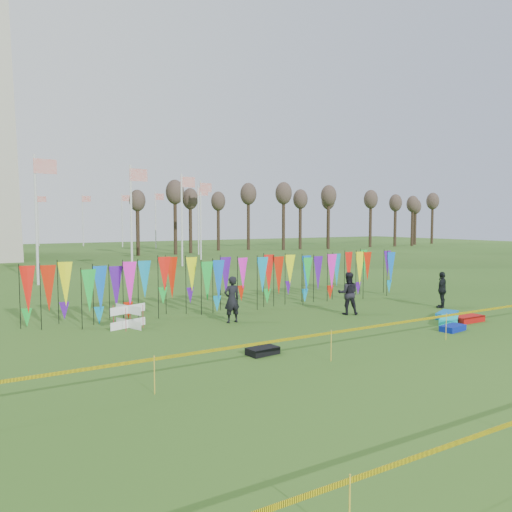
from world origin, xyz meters
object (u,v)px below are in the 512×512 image
person_left (232,299)px  person_mid (348,293)px  person_right (442,290)px  kite_bag_black (263,351)px  box_kite (128,317)px  kite_bag_blue (453,328)px  kite_bag_red (468,319)px  kite_bag_teal (447,315)px  kite_bag_turquoise (449,321)px

person_left → person_mid: size_ratio=1.01×
person_left → person_right: (9.79, -2.02, -0.08)m
kite_bag_black → box_kite: bearing=112.7°
box_kite → kite_bag_blue: 11.86m
kite_bag_red → kite_bag_teal: kite_bag_teal is taller
kite_bag_turquoise → kite_bag_teal: kite_bag_turquoise is taller
kite_bag_red → kite_bag_black: size_ratio=1.40×
person_right → kite_bag_red: 3.24m
box_kite → kite_bag_teal: box_kite is taller
kite_bag_black → kite_bag_red: bearing=-0.5°
person_left → kite_bag_red: 9.33m
kite_bag_turquoise → kite_bag_red: 1.01m
box_kite → person_left: size_ratio=0.48×
kite_bag_turquoise → kite_bag_black: (-8.45, -0.02, -0.02)m
kite_bag_black → kite_bag_teal: bearing=5.2°
kite_bag_turquoise → person_left: bearing=147.1°
box_kite → person_right: bearing=-12.8°
person_mid → kite_bag_blue: (1.12, -4.37, -0.80)m
box_kite → kite_bag_teal: bearing=-22.1°
person_right → kite_bag_black: 11.51m
person_left → kite_bag_teal: bearing=154.9°
person_right → kite_bag_turquoise: person_right is taller
person_right → kite_bag_blue: 5.02m
kite_bag_red → person_right: bearing=56.5°
box_kite → kite_bag_red: 13.14m
kite_bag_turquoise → kite_bag_red: kite_bag_turquoise is taller
kite_bag_teal → kite_bag_black: bearing=-174.8°
kite_bag_blue → kite_bag_black: kite_bag_black is taller
person_mid → person_left: bearing=20.0°
kite_bag_red → kite_bag_teal: (-0.03, 0.95, 0.00)m
person_left → kite_bag_red: (8.04, -4.66, -0.79)m
kite_bag_black → kite_bag_blue: bearing=-6.3°
person_right → kite_bag_blue: size_ratio=1.68×
person_mid → kite_bag_black: size_ratio=1.93×
kite_bag_turquoise → kite_bag_blue: 1.23m
kite_bag_blue → kite_bag_turquoise: bearing=44.1°
person_mid → kite_bag_teal: size_ratio=1.40×
kite_bag_black → kite_bag_turquoise: bearing=0.1°
person_left → kite_bag_teal: person_left is taller
box_kite → person_mid: 9.06m
person_left → kite_bag_blue: 8.23m
kite_bag_turquoise → kite_bag_red: size_ratio=0.95×
kite_bag_red → kite_bag_black: kite_bag_red is taller
box_kite → person_right: 13.91m
person_mid → kite_bag_black: bearing=60.4°
person_left → kite_bag_black: (-1.41, -4.57, -0.80)m
person_mid → kite_bag_blue: 4.59m
person_right → kite_bag_turquoise: size_ratio=1.33×
kite_bag_blue → kite_bag_red: (1.89, 0.74, 0.02)m
person_mid → kite_bag_blue: bearing=136.0°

